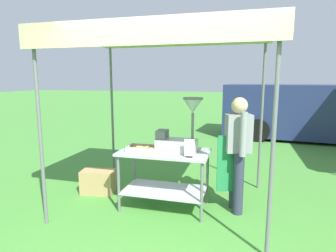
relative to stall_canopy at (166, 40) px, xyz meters
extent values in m
plane|color=#478E38|center=(0.27, 4.60, -2.37)|extent=(70.00, 70.00, 0.00)
cylinder|color=slate|center=(-1.35, -0.94, -1.16)|extent=(0.04, 0.04, 2.42)
cylinder|color=slate|center=(1.35, -0.94, -1.16)|extent=(0.04, 0.04, 2.42)
cylinder|color=slate|center=(-1.35, 1.05, -1.16)|extent=(0.04, 0.04, 2.42)
cylinder|color=slate|center=(1.35, 1.05, -1.16)|extent=(0.04, 0.04, 2.42)
cube|color=#CCB78E|center=(0.00, 0.05, 0.07)|extent=(2.91, 2.19, 0.05)
cube|color=#CCB78E|center=(0.00, -1.03, -0.06)|extent=(2.91, 0.02, 0.24)
cube|color=#B7B7BC|center=(0.00, -0.10, -1.54)|extent=(1.26, 0.69, 0.04)
cube|color=#B7B7BC|center=(0.00, -0.10, -2.11)|extent=(1.16, 0.63, 0.02)
cylinder|color=slate|center=(-0.58, -0.39, -1.97)|extent=(0.04, 0.04, 0.81)
cylinder|color=slate|center=(0.58, -0.39, -1.97)|extent=(0.04, 0.04, 0.81)
cylinder|color=slate|center=(-0.58, 0.20, -1.97)|extent=(0.04, 0.04, 0.81)
cylinder|color=slate|center=(0.58, 0.20, -1.97)|extent=(0.04, 0.04, 0.81)
cube|color=#B7B7BC|center=(-0.30, -0.17, -1.52)|extent=(0.43, 0.26, 0.01)
cube|color=#B7B7BC|center=(-0.30, -0.30, -1.48)|extent=(0.43, 0.01, 0.06)
cube|color=#B7B7BC|center=(-0.30, -0.04, -1.48)|extent=(0.43, 0.01, 0.06)
cube|color=#B7B7BC|center=(-0.50, -0.17, -1.48)|extent=(0.01, 0.26, 0.06)
cube|color=#B7B7BC|center=(-0.09, -0.17, -1.48)|extent=(0.01, 0.26, 0.06)
torus|color=#EAB251|center=(-0.17, -0.18, -1.50)|extent=(0.12, 0.12, 0.03)
torus|color=#EAB251|center=(-0.35, -0.10, -1.50)|extent=(0.11, 0.11, 0.03)
torus|color=#EAB251|center=(-0.32, -0.18, -1.50)|extent=(0.11, 0.11, 0.03)
torus|color=#EAB251|center=(-0.23, -0.10, -1.50)|extent=(0.11, 0.11, 0.03)
torus|color=#EAB251|center=(-0.44, -0.21, -1.50)|extent=(0.10, 0.10, 0.03)
torus|color=#EAB251|center=(-0.16, -0.10, -1.50)|extent=(0.12, 0.12, 0.03)
torus|color=#EAB251|center=(-0.45, -0.10, -1.50)|extent=(0.12, 0.12, 0.03)
torus|color=#EAB251|center=(-0.24, -0.21, -1.50)|extent=(0.09, 0.09, 0.03)
torus|color=#EAB251|center=(-0.27, -0.22, -1.47)|extent=(0.12, 0.12, 0.03)
torus|color=#EAB251|center=(-0.36, -0.17, -1.47)|extent=(0.10, 0.10, 0.03)
torus|color=#EAB251|center=(-0.15, -0.24, -1.47)|extent=(0.10, 0.10, 0.03)
torus|color=#EAB251|center=(-0.34, -0.17, -1.47)|extent=(0.11, 0.11, 0.03)
torus|color=#EAB251|center=(-0.24, -0.13, -1.47)|extent=(0.10, 0.10, 0.03)
cube|color=#B7B7BC|center=(0.18, -0.10, -1.44)|extent=(0.56, 0.28, 0.18)
cube|color=slate|center=(-0.03, -0.10, -1.29)|extent=(0.14, 0.22, 0.12)
cylinder|color=slate|center=(0.40, -0.10, -1.16)|extent=(0.04, 0.04, 0.38)
cone|color=#B7B7BC|center=(0.40, -0.10, -0.88)|extent=(0.26, 0.26, 0.18)
cylinder|color=slate|center=(0.40, -0.10, -0.78)|extent=(0.27, 0.27, 0.02)
cube|color=black|center=(0.40, -0.33, -1.52)|extent=(0.08, 0.05, 0.02)
cube|color=white|center=(0.40, -0.33, -1.40)|extent=(0.13, 0.01, 0.22)
cylinder|color=#2D3347|center=(1.03, -0.02, -1.94)|extent=(0.14, 0.14, 0.86)
cylinder|color=#2D3347|center=(0.97, 0.17, -1.94)|extent=(0.14, 0.14, 0.86)
cube|color=gray|center=(1.00, 0.07, -1.25)|extent=(0.39, 0.31, 0.52)
cube|color=#237F47|center=(0.89, 0.04, -1.68)|extent=(0.31, 0.11, 0.80)
cylinder|color=gray|center=(1.07, -0.14, -1.23)|extent=(0.11, 0.11, 0.58)
cylinder|color=gray|center=(0.94, 0.28, -1.23)|extent=(0.11, 0.11, 0.58)
sphere|color=#DBB28E|center=(1.00, 0.07, -0.87)|extent=(0.22, 0.22, 0.22)
cube|color=tan|center=(-1.19, 0.13, -2.18)|extent=(0.56, 0.37, 0.39)
cube|color=navy|center=(3.36, 5.67, -1.48)|extent=(5.88, 2.46, 1.60)
cube|color=#1E2833|center=(1.14, 5.89, -1.08)|extent=(0.26, 1.62, 0.70)
cylinder|color=black|center=(1.51, 4.92, -2.03)|extent=(0.70, 0.31, 0.68)
cylinder|color=black|center=(1.69, 6.78, -2.03)|extent=(0.70, 0.31, 0.68)
camera|label=1|loc=(1.05, -3.82, -0.53)|focal=30.13mm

